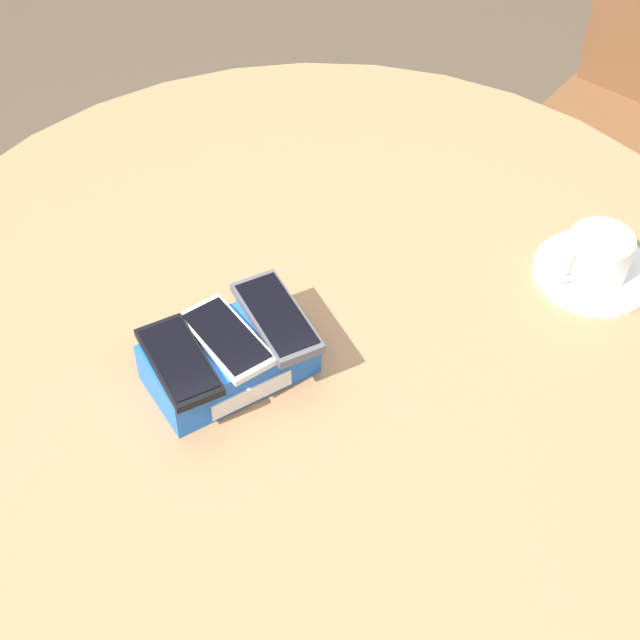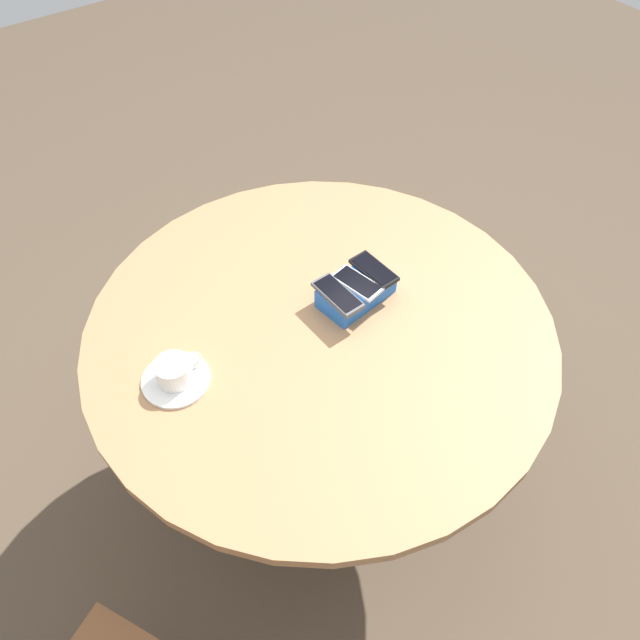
# 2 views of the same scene
# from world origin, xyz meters

# --- Properties ---
(ground_plane) EXTENTS (8.00, 8.00, 0.00)m
(ground_plane) POSITION_xyz_m (0.00, 0.00, 0.00)
(ground_plane) COLOR brown
(round_table) EXTENTS (1.15, 1.15, 0.77)m
(round_table) POSITION_xyz_m (0.00, 0.00, 0.66)
(round_table) COLOR #2D2D2D
(round_table) RESTS_ON ground_plane
(phone_box) EXTENTS (0.20, 0.13, 0.06)m
(phone_box) POSITION_xyz_m (-0.13, -0.02, 0.80)
(phone_box) COLOR blue
(phone_box) RESTS_ON round_table
(phone_black) EXTENTS (0.06, 0.13, 0.01)m
(phone_black) POSITION_xyz_m (-0.19, -0.03, 0.84)
(phone_black) COLOR black
(phone_black) RESTS_ON phone_box
(phone_white) EXTENTS (0.08, 0.13, 0.01)m
(phone_white) POSITION_xyz_m (-0.12, -0.01, 0.84)
(phone_white) COLOR silver
(phone_white) RESTS_ON phone_box
(phone_gray) EXTENTS (0.06, 0.14, 0.01)m
(phone_gray) POSITION_xyz_m (-0.06, -0.01, 0.84)
(phone_gray) COLOR #515156
(phone_gray) RESTS_ON phone_box
(saucer) EXTENTS (0.16, 0.16, 0.01)m
(saucer) POSITION_xyz_m (0.36, -0.06, 0.78)
(saucer) COLOR white
(saucer) RESTS_ON round_table
(coffee_cup) EXTENTS (0.11, 0.08, 0.06)m
(coffee_cup) POSITION_xyz_m (0.36, -0.06, 0.81)
(coffee_cup) COLOR white
(coffee_cup) RESTS_ON saucer
(chair_near_window) EXTENTS (0.52, 0.52, 0.88)m
(chair_near_window) POSITION_xyz_m (0.87, 0.44, 0.47)
(chair_near_window) COLOR brown
(chair_near_window) RESTS_ON ground_plane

